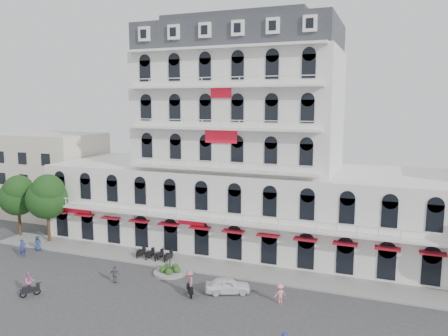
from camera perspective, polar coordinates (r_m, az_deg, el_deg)
ground at (r=37.71m, az=-7.29°, el=-17.34°), size 120.00×120.00×0.00m
sidewalk at (r=45.13m, az=-1.76°, el=-12.69°), size 53.00×4.00×0.16m
main_building at (r=50.90m, az=2.10°, el=1.23°), size 45.00×15.00×25.80m
flank_building_west at (r=68.78m, az=-21.70°, el=-0.80°), size 14.00×10.00×12.00m
traffic_island at (r=43.75m, az=-7.05°, el=-13.21°), size 3.20×3.20×1.60m
parked_scooter_row at (r=47.66m, az=-9.07°, el=-11.73°), size 4.40×1.80×1.10m
tree_west_outer at (r=59.07m, az=-25.33°, el=-3.11°), size 4.50×4.48×7.76m
tree_west_inner at (r=55.18m, az=-22.12°, el=-3.33°), size 4.76×4.76×8.25m
parked_car at (r=39.29m, az=0.47°, el=-15.09°), size 4.22×3.03×1.34m
rider_southwest at (r=41.92m, az=-24.05°, el=-13.69°), size 1.18×1.43×2.14m
rider_center at (r=38.66m, az=-4.49°, el=-14.70°), size 1.19×1.45×2.22m
pedestrian_left at (r=53.73m, az=-23.16°, el=-9.02°), size 0.98×0.84×1.70m
pedestrian_mid at (r=42.29m, az=-14.04°, el=-13.33°), size 1.05×0.57×1.69m
pedestrian_right at (r=37.69m, az=7.33°, el=-15.98°), size 1.20×1.17×1.64m
pedestrian_far at (r=52.28m, az=-24.81°, el=-9.48°), size 0.76×0.84×1.93m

